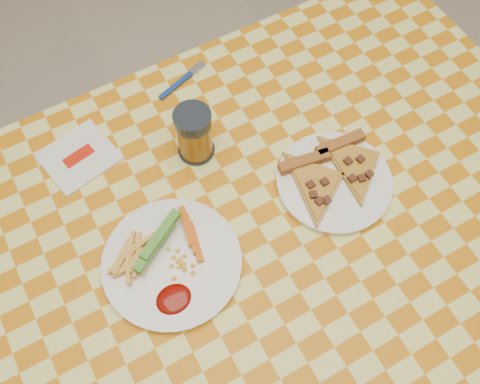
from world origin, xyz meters
name	(u,v)px	position (x,y,z in m)	size (l,w,h in m)	color
ground	(251,328)	(0.00, 0.00, 0.00)	(8.00, 8.00, 0.00)	#C3B29D
table	(257,242)	(0.00, 0.00, 0.68)	(1.28, 0.88, 0.76)	white
plate_left	(172,263)	(-0.17, 0.01, 0.76)	(0.24, 0.24, 0.01)	white
plate_right	(334,182)	(0.17, 0.01, 0.76)	(0.21, 0.21, 0.01)	white
fries_veggies	(163,254)	(-0.18, 0.03, 0.78)	(0.19, 0.17, 0.04)	gold
pizza_slices	(332,172)	(0.17, 0.02, 0.78)	(0.23, 0.21, 0.02)	#B58237
drink_glass	(194,134)	(-0.02, 0.20, 0.81)	(0.07, 0.07, 0.12)	black
napkin	(79,157)	(-0.23, 0.30, 0.76)	(0.15, 0.14, 0.01)	white
fork	(183,80)	(0.03, 0.37, 0.76)	(0.13, 0.05, 0.01)	navy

